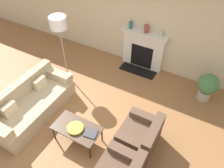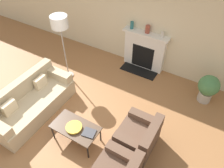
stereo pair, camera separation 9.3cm
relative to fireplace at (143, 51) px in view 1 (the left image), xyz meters
name	(u,v)px [view 1 (the left image)]	position (x,y,z in m)	size (l,w,h in m)	color
ground_plane	(82,133)	(-0.19, -2.88, -0.56)	(18.00, 18.00, 0.00)	#99663D
wall_back	(142,18)	(-0.19, 0.14, 0.89)	(18.00, 0.06, 2.90)	beige
fireplace	(143,51)	(0.00, 0.00, 0.00)	(1.31, 0.59, 1.14)	silver
couch	(31,104)	(-1.56, -2.96, -0.25)	(0.89, 2.09, 0.81)	tan
armchair_far	(140,136)	(1.03, -2.51, -0.26)	(0.76, 0.86, 0.74)	brown
coffee_table	(77,129)	(-0.15, -3.05, -0.15)	(0.99, 0.54, 0.44)	#4C3828
bowl	(75,128)	(-0.15, -3.09, -0.08)	(0.34, 0.34, 0.05)	gold
book	(91,133)	(0.18, -3.03, -0.10)	(0.29, 0.26, 0.02)	#38383D
floor_lamp	(59,26)	(-1.66, -1.48, 1.03)	(0.42, 0.42, 1.83)	gray
mantel_vase_left	(131,25)	(-0.45, 0.01, 0.68)	(0.09, 0.09, 0.20)	#28666B
mantel_vase_center_left	(146,29)	(0.01, 0.01, 0.69)	(0.13, 0.13, 0.21)	brown
mantel_vase_center_right	(161,34)	(0.44, 0.01, 0.66)	(0.08, 0.08, 0.15)	beige
potted_plant	(208,86)	(1.93, -0.48, -0.11)	(0.51, 0.51, 0.76)	#B2A899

